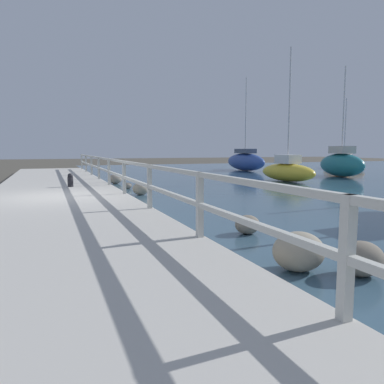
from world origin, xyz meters
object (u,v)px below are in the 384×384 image
object	(u,v)px
sailboat_teal	(341,164)
sailboat_orange	(344,162)
mooring_bollard	(70,180)
sailboat_blue	(245,161)
sailboat_yellow	(288,171)

from	to	relation	value
sailboat_teal	sailboat_orange	xyz separation A→B (m)	(7.25, 7.54, -0.25)
mooring_bollard	sailboat_blue	distance (m)	18.91
mooring_bollard	sailboat_teal	world-z (taller)	sailboat_teal
mooring_bollard	sailboat_blue	world-z (taller)	sailboat_blue
sailboat_yellow	sailboat_orange	bearing A→B (deg)	28.45
sailboat_blue	sailboat_orange	distance (m)	9.71
sailboat_teal	sailboat_blue	world-z (taller)	sailboat_blue
sailboat_teal	sailboat_yellow	xyz separation A→B (m)	(-5.39, -1.82, -0.24)
mooring_bollard	sailboat_teal	bearing A→B (deg)	13.28
sailboat_teal	sailboat_orange	bearing A→B (deg)	54.10
sailboat_orange	sailboat_teal	bearing A→B (deg)	-156.22
mooring_bollard	sailboat_orange	bearing A→B (deg)	25.53
mooring_bollard	sailboat_orange	distance (m)	26.72
sailboat_blue	sailboat_yellow	size ratio (longest dim) A/B	1.06
mooring_bollard	sailboat_yellow	distance (m)	11.66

